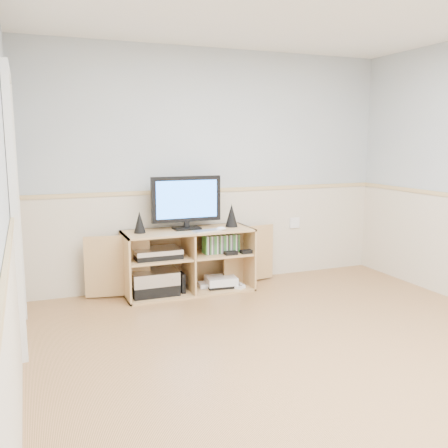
{
  "coord_description": "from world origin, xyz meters",
  "views": [
    {
      "loc": [
        -1.88,
        -2.8,
        1.55
      ],
      "look_at": [
        -0.29,
        1.2,
        0.83
      ],
      "focal_mm": 40.0,
      "sensor_mm": 36.0,
      "label": 1
    }
  ],
  "objects_px": {
    "monitor": "(186,201)",
    "keyboard": "(207,231)",
    "game_consoles": "(220,282)",
    "media_cabinet": "(187,259)"
  },
  "relations": [
    {
      "from": "keyboard",
      "to": "game_consoles",
      "type": "bearing_deg",
      "value": 22.83
    },
    {
      "from": "keyboard",
      "to": "game_consoles",
      "type": "xyz_separation_m",
      "value": [
        0.18,
        0.13,
        -0.59
      ]
    },
    {
      "from": "media_cabinet",
      "to": "game_consoles",
      "type": "bearing_deg",
      "value": -11.68
    },
    {
      "from": "monitor",
      "to": "keyboard",
      "type": "height_order",
      "value": "monitor"
    },
    {
      "from": "media_cabinet",
      "to": "game_consoles",
      "type": "height_order",
      "value": "media_cabinet"
    },
    {
      "from": "monitor",
      "to": "keyboard",
      "type": "distance_m",
      "value": 0.38
    },
    {
      "from": "game_consoles",
      "to": "media_cabinet",
      "type": "bearing_deg",
      "value": 168.32
    },
    {
      "from": "monitor",
      "to": "game_consoles",
      "type": "distance_m",
      "value": 0.94
    },
    {
      "from": "keyboard",
      "to": "game_consoles",
      "type": "relative_size",
      "value": 0.64
    },
    {
      "from": "monitor",
      "to": "media_cabinet",
      "type": "bearing_deg",
      "value": 90.0
    }
  ]
}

